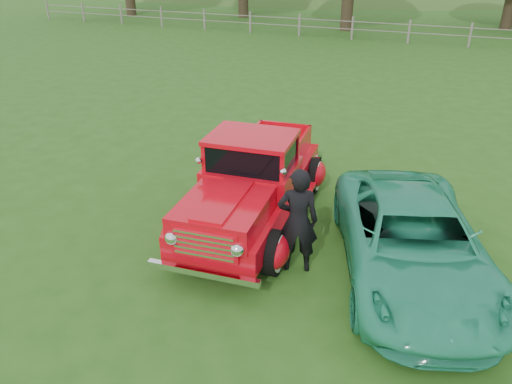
% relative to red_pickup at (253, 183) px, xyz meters
% --- Properties ---
extents(ground, '(140.00, 140.00, 0.00)m').
position_rel_red_pickup_xyz_m(ground, '(0.57, -1.67, -0.80)').
color(ground, '#255115').
rests_on(ground, ground).
extents(distant_hills, '(116.00, 60.00, 18.00)m').
position_rel_red_pickup_xyz_m(distant_hills, '(-3.51, 57.80, -5.34)').
color(distant_hills, '#335921').
rests_on(distant_hills, ground).
extents(fence_line, '(48.00, 0.12, 1.20)m').
position_rel_red_pickup_xyz_m(fence_line, '(0.57, 20.33, -0.19)').
color(fence_line, gray).
rests_on(fence_line, ground).
extents(red_pickup, '(2.48, 5.09, 1.78)m').
position_rel_red_pickup_xyz_m(red_pickup, '(0.00, 0.00, 0.00)').
color(red_pickup, black).
rests_on(red_pickup, ground).
extents(teal_sedan, '(3.45, 5.03, 1.28)m').
position_rel_red_pickup_xyz_m(teal_sedan, '(3.00, -0.72, -0.16)').
color(teal_sedan, '#28A276').
rests_on(teal_sedan, ground).
extents(man, '(0.76, 0.62, 1.81)m').
position_rel_red_pickup_xyz_m(man, '(1.26, -1.21, 0.11)').
color(man, black).
rests_on(man, ground).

